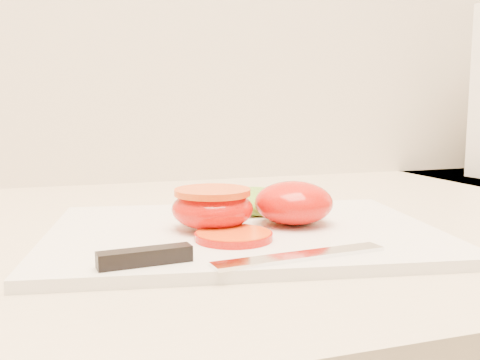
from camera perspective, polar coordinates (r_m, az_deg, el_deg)
name	(u,v)px	position (r m, az deg, el deg)	size (l,w,h in m)	color
cutting_board	(243,233)	(0.52, 0.35, -5.66)	(0.36, 0.26, 0.01)	white
tomato_half_dome	(294,203)	(0.53, 5.74, -2.43)	(0.08, 0.08, 0.04)	red
tomato_half_cut	(212,207)	(0.51, -2.95, -2.88)	(0.08, 0.08, 0.04)	red
tomato_slice_0	(234,236)	(0.47, -0.68, -5.98)	(0.07, 0.07, 0.01)	orange
lettuce_leaf_0	(259,201)	(0.60, 2.06, -2.26)	(0.10, 0.07, 0.02)	#77C434
knife	(208,256)	(0.41, -3.46, -8.13)	(0.22, 0.05, 0.01)	silver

